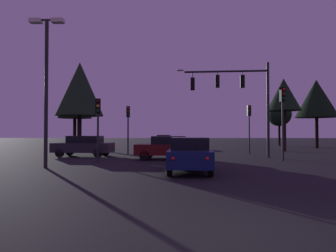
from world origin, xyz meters
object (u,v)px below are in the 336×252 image
traffic_light_corner_left (98,117)px  car_nearside_lane (190,154)px  tree_left_far (80,89)px  tree_right_cluster (316,99)px  traffic_light_far_side (128,120)px  tree_center_horizon (75,99)px  traffic_light_corner_right (249,119)px  car_crossing_left (84,146)px  car_far_lane (164,141)px  traffic_signal_mast_arm (238,91)px  car_crossing_right (167,147)px  parking_lot_lamp_post (46,72)px  tree_lot_edge (284,95)px  traffic_light_median (283,109)px  tree_behind_sign (279,114)px

traffic_light_corner_left → car_nearside_lane: size_ratio=0.82×
tree_left_far → tree_right_cluster: (25.98, 5.62, -0.35)m
traffic_light_far_side → tree_center_horizon: tree_center_horizon is taller
tree_right_cluster → traffic_light_corner_right: bearing=-136.3°
car_crossing_left → car_far_lane: same height
traffic_signal_mast_arm → tree_left_far: 16.32m
traffic_signal_mast_arm → traffic_light_corner_right: size_ratio=1.64×
traffic_light_corner_left → traffic_light_far_side: (0.75, 7.10, 0.12)m
car_far_lane → car_nearside_lane: bearing=-85.8°
traffic_light_corner_right → car_crossing_right: traffic_light_corner_right is taller
car_crossing_left → parking_lot_lamp_post: (0.27, -7.43, 3.95)m
traffic_light_corner_left → tree_right_cluster: bearing=40.2°
traffic_light_corner_right → car_far_lane: size_ratio=0.87×
tree_lot_edge → car_crossing_right: bearing=-139.0°
tree_left_far → tree_center_horizon: bearing=110.5°
traffic_light_corner_left → traffic_light_median: 11.23m
traffic_light_corner_left → tree_lot_edge: 19.03m
car_crossing_right → tree_lot_edge: tree_lot_edge is taller
parking_lot_lamp_post → tree_left_far: size_ratio=0.84×
car_crossing_left → tree_right_cluster: tree_right_cluster is taller
tree_behind_sign → tree_right_cluster: tree_right_cluster is taller
car_crossing_left → parking_lot_lamp_post: parking_lot_lamp_post is taller
traffic_light_far_side → tree_lot_edge: tree_lot_edge is taller
traffic_light_corner_right → tree_left_far: bearing=165.2°
traffic_light_corner_right → parking_lot_lamp_post: 16.98m
tree_behind_sign → car_crossing_left: bearing=-136.0°
traffic_signal_mast_arm → car_crossing_left: traffic_signal_mast_arm is taller
traffic_light_median → tree_lot_edge: size_ratio=0.65×
traffic_signal_mast_arm → tree_behind_sign: bearing=64.3°
traffic_light_median → car_crossing_right: traffic_light_median is taller
car_far_lane → tree_lot_edge: 14.81m
tree_behind_sign → tree_center_horizon: bearing=-171.6°
car_far_lane → tree_lot_edge: tree_lot_edge is taller
traffic_light_corner_left → traffic_light_corner_right: 13.59m
parking_lot_lamp_post → tree_lot_edge: bearing=40.3°
tree_center_horizon → tree_right_cluster: (29.28, -3.22, -0.39)m
car_crossing_left → tree_center_horizon: size_ratio=0.51×
traffic_light_far_side → parking_lot_lamp_post: 10.56m
traffic_signal_mast_arm → traffic_light_corner_left: 9.99m
traffic_light_corner_left → car_nearside_lane: (5.15, -4.40, -1.88)m
car_far_lane → tree_lot_edge: (11.63, -7.96, 4.55)m
tree_right_cluster → car_far_lane: bearing=175.4°
traffic_light_far_side → tree_lot_edge: (14.26, 4.28, 2.55)m
traffic_signal_mast_arm → car_far_lane: 17.01m
traffic_signal_mast_arm → traffic_light_median: traffic_signal_mast_arm is taller
traffic_light_corner_left → car_far_lane: (3.39, 19.34, -1.88)m
traffic_light_corner_left → tree_right_cluster: 27.88m
car_crossing_right → car_far_lane: 17.48m
traffic_light_corner_left → tree_left_far: bearing=111.5°
parking_lot_lamp_post → tree_behind_sign: size_ratio=1.22×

